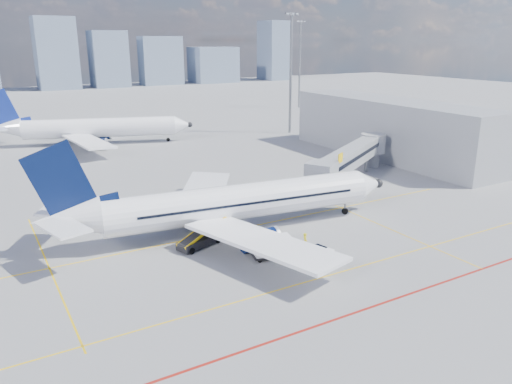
% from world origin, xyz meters
% --- Properties ---
extents(ground, '(420.00, 420.00, 0.00)m').
position_xyz_m(ground, '(0.00, 0.00, 0.00)').
color(ground, gray).
rests_on(ground, ground).
extents(apron_markings, '(90.00, 35.12, 0.01)m').
position_xyz_m(apron_markings, '(-0.58, -3.91, 0.01)').
color(apron_markings, yellow).
rests_on(apron_markings, ground).
extents(jet_bridge, '(23.55, 15.78, 6.30)m').
position_xyz_m(jet_bridge, '(23.51, 16.91, 3.74)').
color(jet_bridge, '#919399').
rests_on(jet_bridge, ground).
extents(terminal_block, '(10.00, 42.00, 10.00)m').
position_xyz_m(terminal_block, '(39.95, 26.00, 5.00)').
color(terminal_block, '#919399').
rests_on(terminal_block, ground).
extents(floodlight_mast_ne, '(3.20, 0.61, 25.45)m').
position_xyz_m(floodlight_mast_ne, '(38.00, 55.00, 13.59)').
color(floodlight_mast_ne, gray).
rests_on(floodlight_mast_ne, ground).
extents(floodlight_mast_far, '(3.20, 0.61, 25.45)m').
position_xyz_m(floodlight_mast_far, '(65.00, 90.00, 13.59)').
color(floodlight_mast_far, gray).
rests_on(floodlight_mast_far, ground).
extents(distant_skyline, '(247.13, 15.93, 31.67)m').
position_xyz_m(distant_skyline, '(6.70, 190.00, 11.63)').
color(distant_skyline, slate).
rests_on(distant_skyline, ground).
extents(main_aircraft, '(39.24, 34.11, 11.49)m').
position_xyz_m(main_aircraft, '(-1.87, 7.77, 3.22)').
color(main_aircraft, white).
rests_on(main_aircraft, ground).
extents(second_aircraft, '(37.94, 32.32, 11.40)m').
position_xyz_m(second_aircraft, '(-3.31, 63.73, 3.22)').
color(second_aircraft, white).
rests_on(second_aircraft, ground).
extents(baggage_tug, '(2.61, 1.92, 1.64)m').
position_xyz_m(baggage_tug, '(2.20, -3.37, 0.79)').
color(baggage_tug, white).
rests_on(baggage_tug, ground).
extents(cargo_dolly, '(4.11, 2.51, 2.10)m').
position_xyz_m(cargo_dolly, '(-1.19, -0.22, 1.15)').
color(cargo_dolly, black).
rests_on(cargo_dolly, ground).
extents(belt_loader, '(6.88, 3.64, 2.79)m').
position_xyz_m(belt_loader, '(-5.93, 5.80, 0.72)').
color(belt_loader, black).
rests_on(belt_loader, ground).
extents(ramp_worker, '(0.62, 0.80, 1.95)m').
position_xyz_m(ramp_worker, '(2.36, -0.63, 0.97)').
color(ramp_worker, yellow).
rests_on(ramp_worker, ground).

